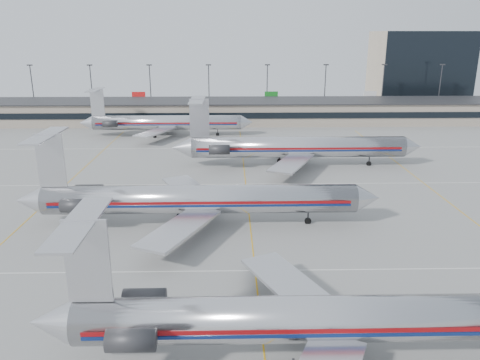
{
  "coord_description": "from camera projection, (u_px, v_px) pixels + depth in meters",
  "views": [
    {
      "loc": [
        -2.57,
        -34.36,
        23.9
      ],
      "look_at": [
        -1.22,
        27.9,
        4.5
      ],
      "focal_mm": 35.0,
      "sensor_mm": 36.0,
      "label": 1
    }
  ],
  "objects": [
    {
      "name": "ground",
      "position": [
        261.0,
        327.0,
        39.96
      ],
      "size": [
        260.0,
        260.0,
        0.0
      ],
      "primitive_type": "plane",
      "color": "gray",
      "rests_on": "ground"
    },
    {
      "name": "apron_markings",
      "position": [
        255.0,
        271.0,
        49.5
      ],
      "size": [
        160.0,
        0.15,
        0.02
      ],
      "primitive_type": "cube",
      "color": "silver",
      "rests_on": "ground"
    },
    {
      "name": "terminal",
      "position": [
        239.0,
        111.0,
        132.54
      ],
      "size": [
        162.0,
        17.0,
        6.25
      ],
      "color": "gray",
      "rests_on": "ground"
    },
    {
      "name": "light_mast_row",
      "position": [
        238.0,
        87.0,
        144.31
      ],
      "size": [
        163.6,
        0.4,
        15.28
      ],
      "color": "#38383D",
      "rests_on": "ground"
    },
    {
      "name": "distant_building",
      "position": [
        418.0,
        70.0,
        159.71
      ],
      "size": [
        30.0,
        20.0,
        25.0
      ],
      "primitive_type": "cube",
      "color": "tan",
      "rests_on": "ground"
    },
    {
      "name": "jet_foreground",
      "position": [
        316.0,
        318.0,
        35.35
      ],
      "size": [
        44.57,
        26.24,
        11.67
      ],
      "color": "silver",
      "rests_on": "ground"
    },
    {
      "name": "jet_second_row",
      "position": [
        193.0,
        199.0,
        60.46
      ],
      "size": [
        47.13,
        27.75,
        12.34
      ],
      "color": "silver",
      "rests_on": "ground"
    },
    {
      "name": "jet_third_row",
      "position": [
        293.0,
        147.0,
        87.82
      ],
      "size": [
        47.12,
        28.99,
        12.89
      ],
      "color": "silver",
      "rests_on": "ground"
    },
    {
      "name": "jet_back_row",
      "position": [
        163.0,
        122.0,
        114.38
      ],
      "size": [
        42.44,
        26.11,
        11.61
      ],
      "color": "silver",
      "rests_on": "ground"
    }
  ]
}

